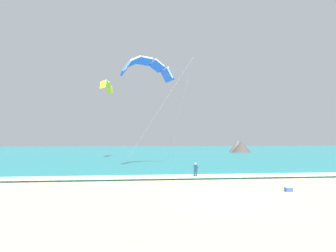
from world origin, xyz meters
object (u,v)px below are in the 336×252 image
surfboard (196,178)px  kite_primary (147,66)px  kite_distant (106,85)px  cooler_box (289,189)px  kitesurfer (196,170)px

surfboard → kite_primary: 16.88m
kite_distant → kite_primary: bearing=-67.5°
surfboard → kite_distant: (-12.18, 25.67, 14.54)m
surfboard → kite_primary: size_ratio=0.10×
surfboard → kite_distant: size_ratio=0.24×
kite_distant → cooler_box: (18.08, -33.75, -14.36)m
surfboard → kite_primary: bearing=121.2°
kite_distant → cooler_box: size_ratio=10.43×
kite_primary → kite_distant: size_ratio=2.31×
cooler_box → kite_distant: bearing=118.2°
kitesurfer → kite_distant: kite_distant is taller
kitesurfer → kite_distant: 31.50m
surfboard → kite_primary: kite_primary is taller
surfboard → cooler_box: size_ratio=2.52×
kite_primary → cooler_box: kite_primary is taller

